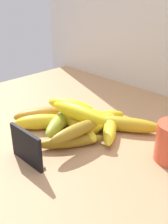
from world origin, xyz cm
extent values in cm
cube|color=tan|center=(0.00, 0.00, 1.50)|extent=(110.00, 76.00, 3.00)
cube|color=black|center=(0.04, -21.43, 7.20)|extent=(11.00, 0.80, 8.40)
cube|color=olive|center=(0.04, -20.63, 3.30)|extent=(9.90, 1.20, 0.60)
ellipsoid|color=#A07A1B|center=(2.03, -10.09, 4.63)|extent=(11.82, 16.17, 3.26)
ellipsoid|color=yellow|center=(-2.11, -3.25, 5.03)|extent=(19.08, 9.18, 4.06)
ellipsoid|color=yellow|center=(-10.79, -9.38, 5.16)|extent=(12.60, 14.73, 4.33)
ellipsoid|color=yellow|center=(-0.92, 4.29, 4.97)|extent=(10.00, 15.89, 3.95)
ellipsoid|color=yellow|center=(-6.12, 3.71, 4.87)|extent=(17.60, 9.66, 3.75)
ellipsoid|color=yellow|center=(4.70, 2.25, 4.81)|extent=(13.76, 16.54, 3.62)
ellipsoid|color=yellow|center=(1.28, 0.24, 5.08)|extent=(4.94, 19.36, 4.16)
ellipsoid|color=gold|center=(6.73, 6.37, 5.08)|extent=(19.91, 14.47, 4.15)
ellipsoid|color=gold|center=(-7.39, -0.74, 4.98)|extent=(4.53, 16.56, 3.97)
ellipsoid|color=#9CAB33|center=(-7.51, -5.43, 5.05)|extent=(11.59, 17.00, 4.10)
ellipsoid|color=#A96F1B|center=(-13.95, -6.03, 5.17)|extent=(12.92, 17.47, 4.34)
ellipsoid|color=yellow|center=(-13.27, 3.83, 5.18)|extent=(16.62, 9.59, 4.35)
ellipsoid|color=olive|center=(3.36, -8.78, 7.89)|extent=(4.14, 16.33, 3.26)
ellipsoid|color=yellow|center=(-1.85, -3.41, 9.16)|extent=(18.52, 6.23, 4.19)
camera|label=1|loc=(45.73, -48.31, 40.45)|focal=43.31mm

